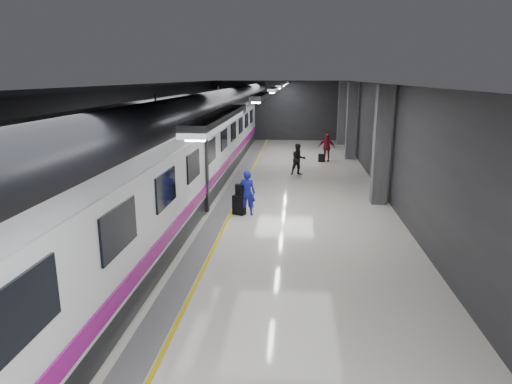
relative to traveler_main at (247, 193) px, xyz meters
name	(u,v)px	position (x,y,z in m)	size (l,w,h in m)	color
ground	(257,215)	(0.35, 0.01, -0.81)	(40.00, 40.00, 0.00)	silver
platform_hall	(251,113)	(0.06, 0.97, 2.73)	(10.02, 40.02, 4.51)	black
train	(165,156)	(-2.90, 0.01, 1.26)	(3.05, 38.00, 4.05)	black
traveler_main	(247,193)	(0.00, 0.00, 0.00)	(0.59, 0.39, 1.62)	#1729B1
suitcase_main	(239,205)	(-0.29, 0.03, -0.46)	(0.43, 0.27, 0.70)	black
shoulder_bag	(240,190)	(-0.27, 0.02, 0.09)	(0.30, 0.16, 0.40)	black
traveler_far_a	(298,159)	(1.81, 7.03, -0.03)	(0.76, 0.59, 1.57)	black
traveler_far_b	(326,147)	(3.45, 11.05, -0.01)	(0.94, 0.39, 1.60)	maroon
suitcase_far	(321,158)	(3.15, 10.73, -0.58)	(0.32, 0.21, 0.47)	black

